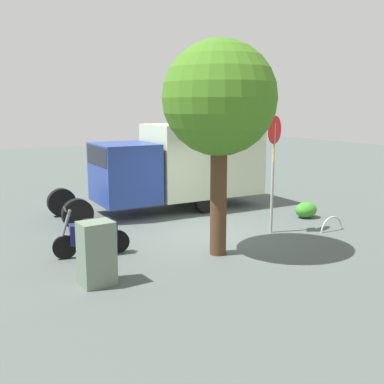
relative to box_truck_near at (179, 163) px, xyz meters
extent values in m
plane|color=#4A5350|center=(1.04, 3.11, -1.61)|extent=(60.00, 60.00, 0.00)
cylinder|color=black|center=(-0.58, -0.93, -1.16)|extent=(0.91, 0.28, 0.90)
cylinder|color=black|center=(-0.51, 0.97, -1.16)|extent=(0.91, 0.28, 0.90)
cylinder|color=black|center=(3.76, -1.09, -1.16)|extent=(0.91, 0.28, 0.90)
cylinder|color=black|center=(3.83, 0.81, -1.16)|extent=(0.91, 0.28, 0.90)
cube|color=beige|center=(-0.94, 0.04, 0.08)|extent=(3.93, 2.34, 2.46)
cube|color=#263D91|center=(1.98, -0.07, -0.21)|extent=(1.88, 2.17, 1.90)
cube|color=black|center=(1.98, -0.07, 0.39)|extent=(1.89, 2.01, 0.60)
cylinder|color=black|center=(4.90, 3.20, -1.33)|extent=(0.57, 0.20, 0.56)
cylinder|color=black|center=(3.67, 3.43, -1.33)|extent=(0.57, 0.20, 0.56)
cube|color=navy|center=(4.24, 3.33, -1.05)|extent=(1.14, 0.52, 0.48)
cube|color=black|center=(4.14, 3.35, -0.78)|extent=(0.68, 0.39, 0.12)
cylinder|color=slate|center=(4.85, 3.21, -0.78)|extent=(0.29, 0.12, 0.69)
cylinder|color=black|center=(4.85, 3.21, -0.43)|extent=(0.14, 0.55, 0.04)
cylinder|color=#9E9EA3|center=(-0.72, 3.97, -0.07)|extent=(0.08, 0.08, 3.07)
cylinder|color=red|center=(-0.72, 3.99, 1.28)|extent=(0.71, 0.32, 0.76)
cube|color=yellow|center=(-0.72, 3.99, 0.64)|extent=(0.33, 0.33, 0.44)
cylinder|color=#47301E|center=(1.64, 4.76, -0.22)|extent=(0.39, 0.39, 2.78)
sphere|color=#3E731D|center=(1.64, 4.76, 2.09)|extent=(2.63, 2.63, 2.63)
cube|color=slate|center=(4.79, 5.09, -0.96)|extent=(0.68, 0.56, 1.29)
torus|color=#B7B7BC|center=(-2.33, 4.74, -1.61)|extent=(0.85, 0.06, 0.85)
ellipsoid|color=#378926|center=(-2.84, 3.21, -1.36)|extent=(0.73, 0.60, 0.50)
camera|label=1|loc=(7.69, 13.50, 1.92)|focal=42.85mm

